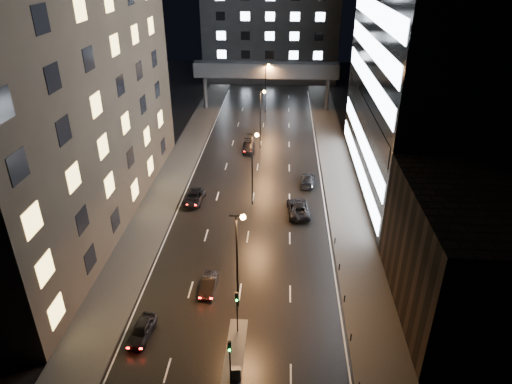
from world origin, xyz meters
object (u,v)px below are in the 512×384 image
car_away_c (194,197)px  car_toward_a (298,208)px  car_away_d (249,147)px  car_toward_b (307,180)px  car_away_b (209,285)px  utility_cabinet (236,374)px  car_away_a (141,330)px

car_away_c → car_toward_a: bearing=-4.4°
car_away_d → car_toward_b: 15.47m
car_away_b → utility_cabinet: (3.80, -10.74, 0.10)m
car_away_c → car_away_d: (6.01, 18.50, 0.03)m
car_toward_a → car_toward_b: bearing=-105.4°
car_away_d → car_toward_a: car_toward_a is taller
car_away_d → utility_cabinet: car_away_d is taller
car_away_c → car_toward_b: (15.51, 6.31, 0.01)m
utility_cabinet → car_away_c: bearing=100.7°
car_away_b → car_away_d: bearing=90.8°
car_away_a → car_away_c: same height
car_away_a → utility_cabinet: size_ratio=3.37×
car_away_c → car_toward_a: 14.16m
car_toward_a → car_away_d: bearing=-74.1°
car_away_a → car_away_d: bearing=88.1°
car_away_d → car_toward_b: car_away_d is taller
car_toward_b → utility_cabinet: (-6.94, -35.02, 0.05)m
car_away_c → car_toward_a: (13.99, -2.19, 0.10)m
car_away_a → utility_cabinet: bearing=-19.2°
car_away_a → car_away_b: car_away_a is taller
car_away_c → utility_cabinet: size_ratio=4.13×
car_away_d → car_away_c: bearing=-111.0°
car_away_a → car_toward_a: (14.15, 22.36, 0.10)m
car_away_d → utility_cabinet: bearing=-89.9°
car_away_a → utility_cabinet: car_away_a is taller
car_away_a → car_toward_b: (15.68, 30.85, 0.01)m
car_away_c → car_away_a: bearing=-85.9°
car_away_c → car_away_d: 19.46m
car_away_a → car_toward_b: bearing=69.3°
car_away_d → car_toward_b: size_ratio=1.02×
car_away_d → car_toward_a: (7.98, -20.69, 0.07)m
car_away_b → utility_cabinet: size_ratio=3.26×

